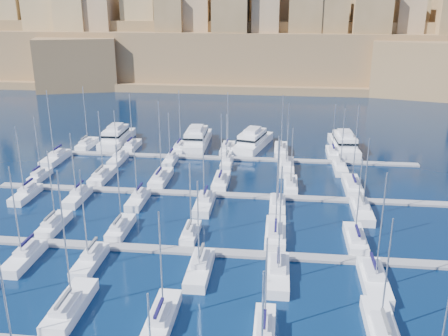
# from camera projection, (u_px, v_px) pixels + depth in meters

# --- Properties ---
(ground) EXTENTS (600.00, 600.00, 0.00)m
(ground) POSITION_uv_depth(u_px,v_px,m) (207.00, 218.00, 83.43)
(ground) COLOR black
(ground) RESTS_ON ground
(pontoon_mid_near) EXTENTS (84.00, 2.00, 0.40)m
(pontoon_mid_near) POSITION_uv_depth(u_px,v_px,m) (195.00, 251.00, 72.10)
(pontoon_mid_near) COLOR slate
(pontoon_mid_near) RESTS_ON ground
(pontoon_mid_far) EXTENTS (84.00, 2.00, 0.40)m
(pontoon_mid_far) POSITION_uv_depth(u_px,v_px,m) (215.00, 194.00, 92.75)
(pontoon_mid_far) COLOR slate
(pontoon_mid_far) RESTS_ON ground
(pontoon_far) EXTENTS (84.00, 2.00, 0.40)m
(pontoon_far) POSITION_uv_depth(u_px,v_px,m) (228.00, 158.00, 113.41)
(pontoon_far) COLOR slate
(pontoon_far) RESTS_ON ground
(sailboat_2) EXTENTS (3.12, 10.39, 17.71)m
(sailboat_2) POSITION_uv_depth(u_px,v_px,m) (70.00, 307.00, 58.27)
(sailboat_2) COLOR white
(sailboat_2) RESTS_ON ground
(sailboat_3) EXTENTS (2.76, 9.19, 13.78)m
(sailboat_3) POSITION_uv_depth(u_px,v_px,m) (162.00, 317.00, 56.51)
(sailboat_3) COLOR white
(sailboat_3) RESTS_ON ground
(sailboat_4) EXTENTS (2.30, 7.68, 11.82)m
(sailboat_4) POSITION_uv_depth(u_px,v_px,m) (264.00, 328.00, 54.55)
(sailboat_4) COLOR white
(sailboat_4) RESTS_ON ground
(sailboat_5) EXTENTS (3.13, 10.43, 13.97)m
(sailboat_5) POSITION_uv_depth(u_px,v_px,m) (381.00, 329.00, 54.42)
(sailboat_5) COLOR white
(sailboat_5) RESTS_ON ground
(sailboat_13) EXTENTS (2.58, 8.60, 13.10)m
(sailboat_13) POSITION_uv_depth(u_px,v_px,m) (54.00, 224.00, 79.38)
(sailboat_13) COLOR white
(sailboat_13) RESTS_ON ground
(sailboat_14) EXTENTS (2.54, 8.47, 14.57)m
(sailboat_14) POSITION_uv_depth(u_px,v_px,m) (121.00, 228.00, 78.12)
(sailboat_14) COLOR white
(sailboat_14) RESTS_ON ground
(sailboat_15) EXTENTS (2.23, 7.43, 12.19)m
(sailboat_15) POSITION_uv_depth(u_px,v_px,m) (191.00, 233.00, 76.43)
(sailboat_15) COLOR white
(sailboat_15) RESTS_ON ground
(sailboat_16) EXTENTS (3.08, 10.25, 16.35)m
(sailboat_16) POSITION_uv_depth(u_px,v_px,m) (275.00, 233.00, 76.29)
(sailboat_16) COLOR white
(sailboat_16) RESTS_ON ground
(sailboat_17) EXTENTS (2.78, 9.27, 13.45)m
(sailboat_17) POSITION_uv_depth(u_px,v_px,m) (355.00, 239.00, 74.54)
(sailboat_17) COLOR white
(sailboat_17) RESTS_ON ground
(sailboat_19) EXTENTS (2.73, 9.10, 14.60)m
(sailboat_19) POSITION_uv_depth(u_px,v_px,m) (24.00, 257.00, 69.34)
(sailboat_19) COLOR white
(sailboat_19) RESTS_ON ground
(sailboat_20) EXTENTS (2.62, 8.72, 14.47)m
(sailboat_20) POSITION_uv_depth(u_px,v_px,m) (90.00, 260.00, 68.49)
(sailboat_20) COLOR white
(sailboat_20) RESTS_ON ground
(sailboat_21) EXTENTS (2.90, 9.66, 13.76)m
(sailboat_21) POSITION_uv_depth(u_px,v_px,m) (200.00, 269.00, 66.38)
(sailboat_21) COLOR white
(sailboat_21) RESTS_ON ground
(sailboat_22) EXTENTS (2.94, 9.79, 16.19)m
(sailboat_22) POSITION_uv_depth(u_px,v_px,m) (278.00, 274.00, 65.18)
(sailboat_22) COLOR white
(sailboat_22) RESTS_ON ground
(sailboat_23) EXTENTS (3.10, 10.35, 15.97)m
(sailboat_23) POSITION_uv_depth(u_px,v_px,m) (374.00, 281.00, 63.59)
(sailboat_23) COLOR white
(sailboat_23) RESTS_ON ground
(sailboat_24) EXTENTS (2.20, 7.32, 13.13)m
(sailboat_24) POSITION_uv_depth(u_px,v_px,m) (40.00, 176.00, 100.84)
(sailboat_24) COLOR white
(sailboat_24) RESTS_ON ground
(sailboat_25) EXTENTS (2.95, 9.82, 14.27)m
(sailboat_25) POSITION_uv_depth(u_px,v_px,m) (102.00, 176.00, 100.60)
(sailboat_25) COLOR white
(sailboat_25) RESTS_ON ground
(sailboat_26) EXTENTS (3.01, 10.04, 16.52)m
(sailboat_26) POSITION_uv_depth(u_px,v_px,m) (161.00, 178.00, 99.38)
(sailboat_26) COLOR white
(sailboat_26) RESTS_ON ground
(sailboat_27) EXTENTS (2.83, 9.42, 14.44)m
(sailboat_27) POSITION_uv_depth(u_px,v_px,m) (221.00, 181.00, 97.77)
(sailboat_27) COLOR white
(sailboat_27) RESTS_ON ground
(sailboat_28) EXTENTS (2.55, 8.50, 12.20)m
(sailboat_28) POSITION_uv_depth(u_px,v_px,m) (291.00, 185.00, 95.88)
(sailboat_28) COLOR white
(sailboat_28) RESTS_ON ground
(sailboat_29) EXTENTS (3.07, 10.25, 16.72)m
(sailboat_29) POSITION_uv_depth(u_px,v_px,m) (352.00, 186.00, 95.38)
(sailboat_29) COLOR white
(sailboat_29) RESTS_ON ground
(sailboat_30) EXTENTS (2.60, 8.67, 13.93)m
(sailboat_30) POSITION_uv_depth(u_px,v_px,m) (26.00, 194.00, 91.42)
(sailboat_30) COLOR white
(sailboat_30) RESTS_ON ground
(sailboat_31) EXTENTS (2.60, 8.68, 13.07)m
(sailboat_31) POSITION_uv_depth(u_px,v_px,m) (78.00, 197.00, 90.34)
(sailboat_31) COLOR white
(sailboat_31) RESTS_ON ground
(sailboat_32) EXTENTS (2.57, 8.57, 12.27)m
(sailboat_32) POSITION_uv_depth(u_px,v_px,m) (138.00, 199.00, 89.16)
(sailboat_32) COLOR white
(sailboat_32) RESTS_ON ground
(sailboat_33) EXTENTS (2.87, 9.55, 14.10)m
(sailboat_33) POSITION_uv_depth(u_px,v_px,m) (205.00, 203.00, 87.38)
(sailboat_33) COLOR white
(sailboat_33) RESTS_ON ground
(sailboat_34) EXTENTS (2.67, 8.90, 13.24)m
(sailboat_34) POSITION_uv_depth(u_px,v_px,m) (277.00, 206.00, 86.30)
(sailboat_34) COLOR white
(sailboat_34) RESTS_ON ground
(sailboat_35) EXTENTS (2.96, 9.86, 13.98)m
(sailboat_35) POSITION_uv_depth(u_px,v_px,m) (362.00, 211.00, 84.29)
(sailboat_35) COLOR white
(sailboat_35) RESTS_ON ground
(sailboat_36) EXTENTS (2.74, 9.12, 15.15)m
(sailboat_36) POSITION_uv_depth(u_px,v_px,m) (87.00, 144.00, 122.21)
(sailboat_36) COLOR white
(sailboat_36) RESTS_ON ground
(sailboat_37) EXTENTS (2.65, 8.83, 13.68)m
(sailboat_37) POSITION_uv_depth(u_px,v_px,m) (132.00, 146.00, 120.83)
(sailboat_37) COLOR white
(sailboat_37) RESTS_ON ground
(sailboat_38) EXTENTS (2.61, 8.69, 14.75)m
(sailboat_38) POSITION_uv_depth(u_px,v_px,m) (180.00, 148.00, 119.47)
(sailboat_38) COLOR white
(sailboat_38) RESTS_ON ground
(sailboat_39) EXTENTS (2.87, 9.55, 14.47)m
(sailboat_39) POSITION_uv_depth(u_px,v_px,m) (227.00, 149.00, 118.62)
(sailboat_39) COLOR white
(sailboat_39) RESTS_ON ground
(sailboat_40) EXTENTS (3.10, 10.34, 14.03)m
(sailboat_40) POSITION_uv_depth(u_px,v_px,m) (281.00, 150.00, 117.59)
(sailboat_40) COLOR white
(sailboat_40) RESTS_ON ground
(sailboat_41) EXTENTS (2.55, 8.49, 12.45)m
(sailboat_41) POSITION_uv_depth(u_px,v_px,m) (332.00, 153.00, 115.45)
(sailboat_41) COLOR white
(sailboat_41) RESTS_ON ground
(sailboat_42) EXTENTS (3.15, 10.51, 16.42)m
(sailboat_42) POSITION_uv_depth(u_px,v_px,m) (56.00, 158.00, 111.64)
(sailboat_42) COLOR white
(sailboat_42) RESTS_ON ground
(sailboat_43) EXTENTS (2.47, 8.25, 12.24)m
(sailboat_43) POSITION_uv_depth(u_px,v_px,m) (118.00, 159.00, 111.16)
(sailboat_43) COLOR white
(sailboat_43) RESTS_ON ground
(sailboat_44) EXTENTS (2.27, 7.56, 11.88)m
(sailboat_44) POSITION_uv_depth(u_px,v_px,m) (170.00, 161.00, 110.18)
(sailboat_44) COLOR white
(sailboat_44) RESTS_ON ground
(sailboat_45) EXTENTS (2.34, 7.81, 11.97)m
(sailboat_45) POSITION_uv_depth(u_px,v_px,m) (227.00, 163.00, 108.70)
(sailboat_45) COLOR white
(sailboat_45) RESTS_ON ground
(sailboat_46) EXTENTS (3.15, 10.49, 14.87)m
(sailboat_46) POSITION_uv_depth(u_px,v_px,m) (286.00, 167.00, 106.03)
(sailboat_46) COLOR white
(sailboat_46) RESTS_ON ground
(sailboat_47) EXTENTS (2.58, 8.59, 13.89)m
(sailboat_47) POSITION_uv_depth(u_px,v_px,m) (340.00, 167.00, 105.68)
(sailboat_47) COLOR white
(sailboat_47) RESTS_ON ground
(motor_yacht_a) EXTENTS (5.13, 16.64, 5.25)m
(motor_yacht_a) POSITION_uv_depth(u_px,v_px,m) (117.00, 137.00, 124.98)
(motor_yacht_a) COLOR white
(motor_yacht_a) RESTS_ON ground
(motor_yacht_b) EXTENTS (5.72, 18.01, 5.25)m
(motor_yacht_b) POSITION_uv_depth(u_px,v_px,m) (197.00, 139.00, 123.37)
(motor_yacht_b) COLOR white
(motor_yacht_b) RESTS_ON ground
(motor_yacht_c) EXTENTS (9.38, 18.23, 5.25)m
(motor_yacht_c) POSITION_uv_depth(u_px,v_px,m) (253.00, 141.00, 121.65)
(motor_yacht_c) COLOR white
(motor_yacht_c) RESTS_ON ground
(motor_yacht_d) EXTENTS (6.21, 17.54, 5.25)m
(motor_yacht_d) POSITION_uv_depth(u_px,v_px,m) (344.00, 144.00, 119.16)
(motor_yacht_d) COLOR white
(motor_yacht_d) RESTS_ON ground
(fortified_city) EXTENTS (460.00, 108.95, 59.52)m
(fortified_city) POSITION_uv_depth(u_px,v_px,m) (257.00, 44.00, 224.39)
(fortified_city) COLOR brown
(fortified_city) RESTS_ON ground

